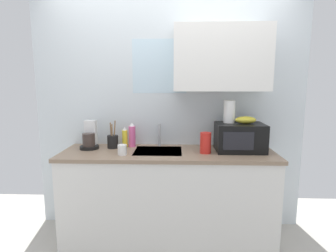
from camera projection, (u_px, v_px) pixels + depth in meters
kitchen_wall_assembly at (179, 101)px, 2.90m from camera, size 2.83×0.42×2.50m
counter_unit at (168, 194)px, 2.75m from camera, size 2.06×0.63×0.90m
sink_faucet at (159, 135)px, 2.90m from camera, size 0.03×0.03×0.23m
microwave at (240, 137)px, 2.68m from camera, size 0.46×0.35×0.27m
banana_bunch at (246, 120)px, 2.65m from camera, size 0.20×0.11×0.07m
paper_towel_roll at (229, 112)px, 2.69m from camera, size 0.11×0.11×0.22m
coffee_maker at (90, 138)px, 2.79m from camera, size 0.19×0.21×0.28m
dish_soap_bottle_pink at (132, 135)px, 2.85m from camera, size 0.07×0.07×0.25m
dish_soap_bottle_yellow at (125, 137)px, 2.86m from camera, size 0.06×0.06×0.21m
cereal_canister at (206, 143)px, 2.60m from camera, size 0.10×0.10×0.20m
mug_white at (122, 150)px, 2.54m from camera, size 0.08×0.08×0.09m
utensil_crock at (113, 141)px, 2.80m from camera, size 0.11×0.11×0.28m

